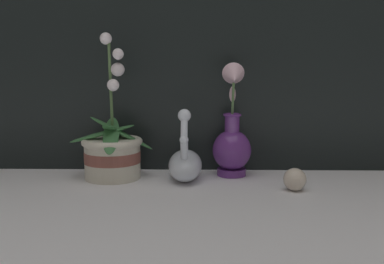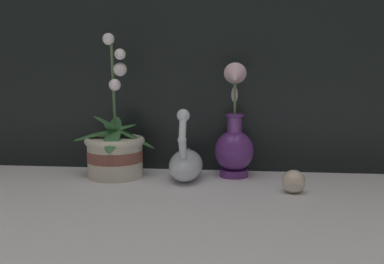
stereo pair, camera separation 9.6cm
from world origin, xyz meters
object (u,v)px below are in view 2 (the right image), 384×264
at_px(blue_vase, 234,142).
at_px(orchid_potted_plant, 115,150).
at_px(glass_sphere, 294,181).
at_px(swan_figurine, 186,162).

bearing_deg(blue_vase, orchid_potted_plant, -174.21).
bearing_deg(orchid_potted_plant, glass_sphere, -13.77).
xyz_separation_m(orchid_potted_plant, blue_vase, (0.33, 0.03, 0.02)).
distance_m(swan_figurine, blue_vase, 0.15).
relative_size(swan_figurine, blue_vase, 0.63).
relative_size(orchid_potted_plant, glass_sphere, 6.93).
distance_m(blue_vase, glass_sphere, 0.22).
bearing_deg(swan_figurine, orchid_potted_plant, 174.60).
relative_size(swan_figurine, glass_sphere, 3.50).
bearing_deg(orchid_potted_plant, blue_vase, 5.79).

